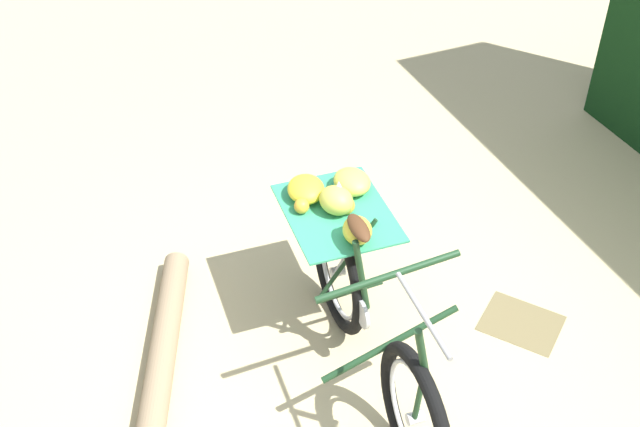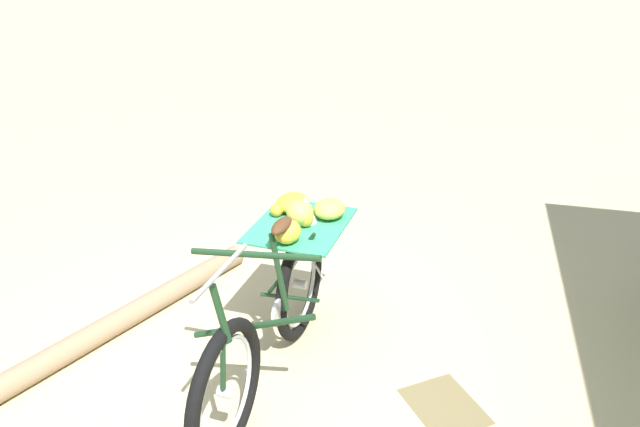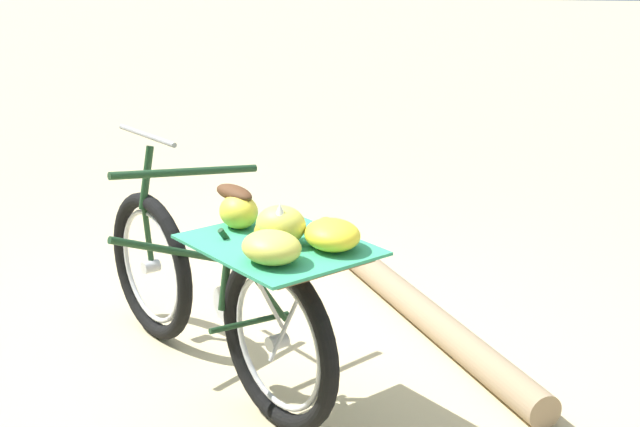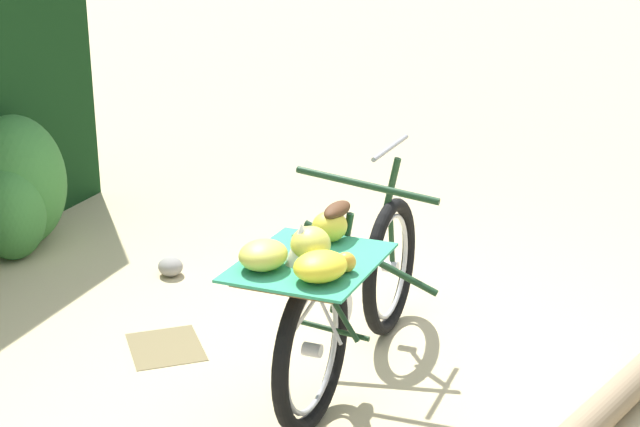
# 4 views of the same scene
# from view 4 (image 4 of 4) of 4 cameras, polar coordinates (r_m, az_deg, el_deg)

# --- Properties ---
(ground_plane) EXTENTS (60.00, 60.00, 0.00)m
(ground_plane) POSITION_cam_4_polar(r_m,az_deg,el_deg) (4.57, 0.33, -9.77)
(ground_plane) COLOR #C6B284
(bicycle) EXTENTS (1.53, 1.40, 1.03)m
(bicycle) POSITION_cam_4_polar(r_m,az_deg,el_deg) (4.22, 1.50, -4.72)
(bicycle) COLOR black
(bicycle) RESTS_ON ground_plane
(shrub_cluster) EXTENTS (0.94, 0.64, 0.89)m
(shrub_cluster) POSITION_cam_4_polar(r_m,az_deg,el_deg) (6.40, -18.26, 1.40)
(shrub_cluster) COLOR #387533
(shrub_cluster) RESTS_ON ground_plane
(path_stone) EXTENTS (0.18, 0.15, 0.11)m
(path_stone) POSITION_cam_4_polar(r_m,az_deg,el_deg) (5.76, -9.26, -3.27)
(path_stone) COLOR gray
(path_stone) RESTS_ON ground_plane
(leaf_litter_patch) EXTENTS (0.44, 0.36, 0.01)m
(leaf_litter_patch) POSITION_cam_4_polar(r_m,az_deg,el_deg) (4.86, -9.56, -8.15)
(leaf_litter_patch) COLOR olive
(leaf_litter_patch) RESTS_ON ground_plane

